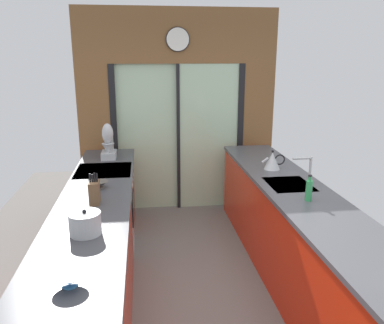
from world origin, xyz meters
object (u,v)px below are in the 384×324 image
(kettle, at_px, (272,161))
(soap_bottle, at_px, (309,190))
(mixing_bowl_far, at_px, (100,184))
(stock_pot, at_px, (85,223))
(mixing_bowl_near, at_px, (69,279))
(knife_block, at_px, (94,192))
(oven_range, at_px, (106,210))
(stand_mixer, at_px, (108,145))

(kettle, relative_size, soap_bottle, 1.15)
(mixing_bowl_far, distance_m, stock_pot, 0.96)
(mixing_bowl_near, height_order, kettle, kettle)
(stock_pot, bearing_deg, knife_block, 90.00)
(mixing_bowl_near, height_order, soap_bottle, soap_bottle)
(mixing_bowl_near, xyz_separation_m, mixing_bowl_far, (0.00, 1.59, -0.00))
(oven_range, bearing_deg, stand_mixer, 87.93)
(mixing_bowl_far, height_order, stand_mixer, stand_mixer)
(stand_mixer, distance_m, kettle, 1.91)
(mixing_bowl_far, bearing_deg, soap_bottle, -17.10)
(knife_block, bearing_deg, stand_mixer, 90.00)
(mixing_bowl_near, height_order, knife_block, knife_block)
(mixing_bowl_far, relative_size, soap_bottle, 0.70)
(stock_pot, bearing_deg, soap_bottle, 13.13)
(oven_range, relative_size, mixing_bowl_far, 5.80)
(mixing_bowl_far, height_order, stock_pot, stock_pot)
(oven_range, relative_size, soap_bottle, 4.05)
(kettle, bearing_deg, stock_pot, -142.45)
(oven_range, xyz_separation_m, mixing_bowl_near, (0.02, -2.19, 0.50))
(stand_mixer, bearing_deg, stock_pot, -90.00)
(mixing_bowl_near, xyz_separation_m, kettle, (1.78, 2.00, 0.05))
(oven_range, height_order, stock_pot, stock_pot)
(mixing_bowl_near, bearing_deg, knife_block, 90.00)
(kettle, xyz_separation_m, soap_bottle, (-0.00, -0.95, 0.00))
(oven_range, distance_m, kettle, 1.89)
(mixing_bowl_near, xyz_separation_m, knife_block, (0.00, 1.21, 0.06))
(stock_pot, height_order, kettle, kettle)
(stand_mixer, height_order, soap_bottle, stand_mixer)
(stand_mixer, xyz_separation_m, kettle, (1.78, -0.70, -0.07))
(oven_range, bearing_deg, knife_block, -88.92)
(knife_block, relative_size, soap_bottle, 1.17)
(mixing_bowl_far, height_order, knife_block, knife_block)
(oven_range, bearing_deg, stock_pot, -89.32)
(mixing_bowl_near, distance_m, stand_mixer, 2.70)
(soap_bottle, bearing_deg, oven_range, 147.61)
(mixing_bowl_far, bearing_deg, mixing_bowl_near, -90.00)
(oven_range, bearing_deg, mixing_bowl_near, -89.52)
(oven_range, distance_m, mixing_bowl_far, 0.78)
(mixing_bowl_near, relative_size, stand_mixer, 0.44)
(stand_mixer, xyz_separation_m, stock_pot, (-0.00, -2.07, -0.08))
(mixing_bowl_near, distance_m, kettle, 2.68)
(soap_bottle, bearing_deg, knife_block, 174.91)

